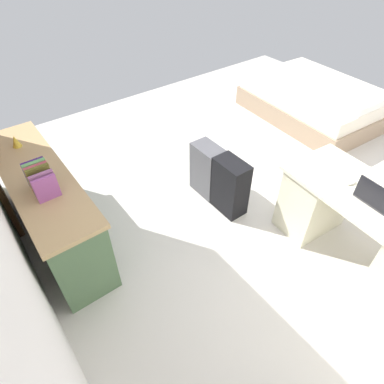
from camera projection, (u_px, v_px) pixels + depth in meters
ground_plane at (276, 189)px, 3.72m from camera, size 6.20×6.20×0.00m
desk at (360, 229)px, 2.76m from camera, size 1.49×0.78×0.72m
credenza at (49, 206)px, 2.95m from camera, size 1.80×0.48×0.78m
bed at (315, 101)px, 4.83m from camera, size 1.99×1.53×0.58m
suitcase_black at (230, 187)px, 3.29m from camera, size 0.36×0.22×0.60m
suitcase_spare_grey at (207, 170)px, 3.51m from camera, size 0.36×0.22×0.59m
laptop at (377, 199)px, 2.47m from camera, size 0.33×0.25×0.21m
computer_mouse at (351, 182)px, 2.67m from camera, size 0.07×0.10×0.03m
book_row at (41, 179)px, 2.47m from camera, size 0.27×0.17×0.23m
figurine_small at (16, 141)px, 2.95m from camera, size 0.08×0.08×0.11m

